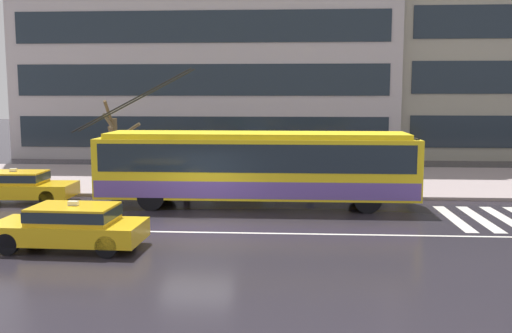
# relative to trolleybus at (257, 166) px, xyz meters

# --- Properties ---
(ground_plane) EXTENTS (160.00, 160.00, 0.00)m
(ground_plane) POSITION_rel_trolleybus_xyz_m (-1.89, -3.30, -1.61)
(ground_plane) COLOR #252128
(sidewalk_slab) EXTENTS (80.00, 10.00, 0.14)m
(sidewalk_slab) POSITION_rel_trolleybus_xyz_m (-1.89, 6.60, -1.54)
(sidewalk_slab) COLOR gray
(sidewalk_slab) RESTS_ON ground_plane
(crosswalk_stripe_edge_near) EXTENTS (0.44, 4.40, 0.01)m
(crosswalk_stripe_edge_near) POSITION_rel_trolleybus_xyz_m (7.18, -1.85, -1.61)
(crosswalk_stripe_edge_near) COLOR beige
(crosswalk_stripe_edge_near) RESTS_ON ground_plane
(crosswalk_stripe_inner_a) EXTENTS (0.44, 4.40, 0.01)m
(crosswalk_stripe_inner_a) POSITION_rel_trolleybus_xyz_m (8.08, -1.85, -1.61)
(crosswalk_stripe_inner_a) COLOR beige
(crosswalk_stripe_inner_a) RESTS_ON ground_plane
(crosswalk_stripe_center) EXTENTS (0.44, 4.40, 0.01)m
(crosswalk_stripe_center) POSITION_rel_trolleybus_xyz_m (8.98, -1.85, -1.61)
(crosswalk_stripe_center) COLOR beige
(crosswalk_stripe_center) RESTS_ON ground_plane
(lane_centre_line) EXTENTS (72.00, 0.14, 0.01)m
(lane_centre_line) POSITION_rel_trolleybus_xyz_m (-1.89, -4.50, -1.61)
(lane_centre_line) COLOR silver
(lane_centre_line) RESTS_ON ground_plane
(trolleybus) EXTENTS (13.54, 2.55, 5.43)m
(trolleybus) POSITION_rel_trolleybus_xyz_m (0.00, 0.00, 0.00)
(trolleybus) COLOR yellow
(trolleybus) RESTS_ON ground_plane
(taxi_queued_behind_bus) EXTENTS (4.59, 1.89, 1.39)m
(taxi_queued_behind_bus) POSITION_rel_trolleybus_xyz_m (-9.94, 0.23, -0.91)
(taxi_queued_behind_bus) COLOR yellow
(taxi_queued_behind_bus) RESTS_ON ground_plane
(taxi_oncoming_near) EXTENTS (4.34, 1.95, 1.39)m
(taxi_oncoming_near) POSITION_rel_trolleybus_xyz_m (-4.97, -6.65, -0.91)
(taxi_oncoming_near) COLOR yellow
(taxi_oncoming_near) RESTS_ON ground_plane
(bus_shelter) EXTENTS (3.64, 1.57, 2.48)m
(bus_shelter) POSITION_rel_trolleybus_xyz_m (-1.14, 3.39, 0.37)
(bus_shelter) COLOR gray
(bus_shelter) RESTS_ON sidewalk_slab
(pedestrian_at_shelter) EXTENTS (1.18, 1.18, 1.95)m
(pedestrian_at_shelter) POSITION_rel_trolleybus_xyz_m (-0.43, 4.35, 0.12)
(pedestrian_at_shelter) COLOR #5C454B
(pedestrian_at_shelter) RESTS_ON sidewalk_slab
(pedestrian_approaching_curb) EXTENTS (1.58, 1.58, 1.96)m
(pedestrian_approaching_curb) POSITION_rel_trolleybus_xyz_m (-3.30, 2.06, 0.13)
(pedestrian_approaching_curb) COLOR black
(pedestrian_approaching_curb) RESTS_ON sidewalk_slab
(pedestrian_walking_past) EXTENTS (0.46, 0.46, 1.69)m
(pedestrian_walking_past) POSITION_rel_trolleybus_xyz_m (2.25, 3.79, -0.47)
(pedestrian_walking_past) COLOR navy
(pedestrian_walking_past) RESTS_ON sidewalk_slab
(street_tree_bare) EXTENTS (1.55, 1.40, 4.01)m
(street_tree_bare) POSITION_rel_trolleybus_xyz_m (-7.04, 4.17, 0.44)
(street_tree_bare) COLOR brown
(street_tree_bare) RESTS_ON sidewalk_slab
(office_tower_corner_left) EXTENTS (26.68, 11.18, 21.21)m
(office_tower_corner_left) POSITION_rel_trolleybus_xyz_m (-4.70, 20.98, 9.00)
(office_tower_corner_left) COLOR #B4ACAF
(office_tower_corner_left) RESTS_ON ground_plane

